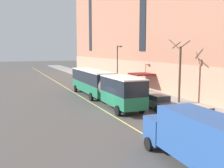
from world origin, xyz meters
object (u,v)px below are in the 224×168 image
Objects in this scene: city_bus at (101,84)px; parked_car_champagne_4 at (197,115)px; parked_car_black_0 at (111,86)px; box_truck at (196,137)px; street_tree_mid_block at (180,71)px; fire_hydrant at (190,109)px; parked_car_white_3 at (86,77)px; street_lamp at (118,62)px; parked_car_darkgray_1 at (158,102)px.

city_bus reaches higher than parked_car_champagne_4.
parked_car_black_0 is 27.23m from box_truck.
parked_car_black_0 is at bearing 107.26° from street_tree_mid_block.
parked_car_black_0 is (3.95, 6.58, -1.27)m from city_bus.
parked_car_champagne_4 reaches higher than fire_hydrant.
parked_car_white_3 is 1.03× the size of parked_car_champagne_4.
fire_hydrant is at bearing -114.46° from street_tree_mid_block.
parked_car_white_3 is 0.60× the size of box_truck.
street_tree_mid_block is (9.77, 14.51, 2.12)m from box_truck.
street_lamp is (-1.98, 13.22, 0.43)m from street_tree_mid_block.
city_bus is at bearing -126.30° from street_lamp.
parked_car_champagne_4 is at bearing -116.49° from street_tree_mid_block.
city_bus reaches higher than parked_car_black_0.
city_bus is 4.38× the size of parked_car_darkgray_1.
box_truck reaches higher than parked_car_darkgray_1.
city_bus is at bearing 144.66° from street_tree_mid_block.
parked_car_white_3 is 0.62× the size of street_tree_mid_block.
fire_hydrant is (-2.08, -4.58, -3.39)m from street_tree_mid_block.
street_lamp is at bearing 53.70° from city_bus.
parked_car_darkgray_1 is 0.64× the size of street_lamp.
box_truck is 17.62m from street_tree_mid_block.
parked_car_darkgray_1 is at bearing -90.54° from parked_car_black_0.
city_bus is 13.80m from parked_car_champagne_4.
box_truck reaches higher than parked_car_black_0.
parked_car_darkgray_1 is 14.16m from box_truck.
street_tree_mid_block is at bearing -35.34° from city_bus.
city_bus is 26.28× the size of fire_hydrant.
street_tree_mid_block is at bearing 56.04° from box_truck.
parked_car_darkgray_1 is 5.23m from street_tree_mid_block.
parked_car_darkgray_1 is at bearing -61.77° from city_bus.
city_bus is 11.59m from fire_hydrant.
parked_car_black_0 is 0.66× the size of street_lamp.
parked_car_black_0 is 0.61× the size of street_tree_mid_block.
parked_car_darkgray_1 is at bearing -156.67° from street_tree_mid_block.
parked_car_darkgray_1 is at bearing 65.31° from box_truck.
parked_car_champagne_4 is at bearing 48.84° from box_truck.
parked_car_black_0 is at bearing 89.63° from parked_car_champagne_4.
parked_car_white_3 is 25.76m from street_tree_mid_block.
parked_car_white_3 is at bearing 78.64° from city_bus.
box_truck is 1.03× the size of street_tree_mid_block.
box_truck is at bearing -98.67° from parked_car_white_3.
city_bus reaches higher than fire_hydrant.
parked_car_black_0 reaches higher than fire_hydrant.
street_tree_mid_block is (3.70, -25.30, 3.10)m from parked_car_white_3.
fire_hydrant is (1.66, -16.61, -0.29)m from parked_car_black_0.
fire_hydrant is (-0.10, -17.80, -3.82)m from street_lamp.
fire_hydrant is at bearing -90.32° from street_lamp.
street_lamp reaches higher than parked_car_darkgray_1.
street_tree_mid_block is at bearing 65.54° from fire_hydrant.
fire_hydrant is at bearing -86.90° from parked_car_white_3.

